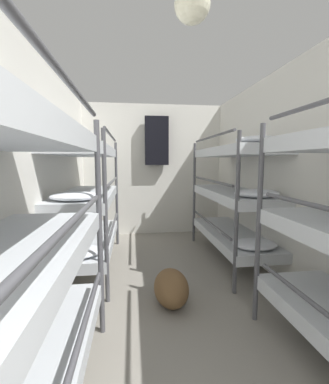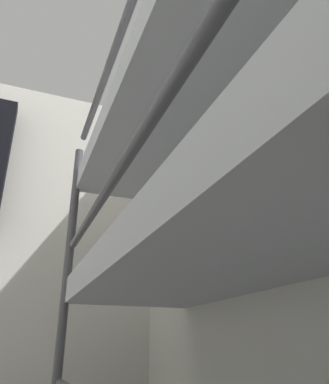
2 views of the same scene
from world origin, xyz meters
TOP-DOWN VIEW (x-y plane):
  - wall_left at (-1.35, 2.68)m, footprint 0.06×5.48m
  - wall_right at (1.35, 2.68)m, footprint 0.06×5.48m
  - wall_back at (0.00, 5.39)m, footprint 2.76×0.06m
  - bunk_stack_left_far at (-0.99, 3.75)m, footprint 0.67×1.90m
  - bunk_stack_right_far at (0.99, 3.75)m, footprint 0.67×1.90m
  - duffel_bag at (-0.04, 2.77)m, footprint 0.34×0.53m
  - hanging_coat at (0.06, 5.24)m, footprint 0.44×0.12m
  - ceiling_light at (0.00, 2.16)m, footprint 0.24×0.24m

SIDE VIEW (x-z plane):
  - duffel_bag at x=-0.04m, z-range 0.00..0.34m
  - bunk_stack_left_far at x=-0.99m, z-range 0.08..1.85m
  - bunk_stack_right_far at x=0.99m, z-range 0.08..1.85m
  - wall_back at x=0.00m, z-range 0.00..2.51m
  - wall_left at x=-1.35m, z-range 0.00..2.51m
  - wall_right at x=1.35m, z-range 0.00..2.51m
  - hanging_coat at x=0.06m, z-range 1.36..2.26m
  - ceiling_light at x=0.00m, z-range 2.33..2.57m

